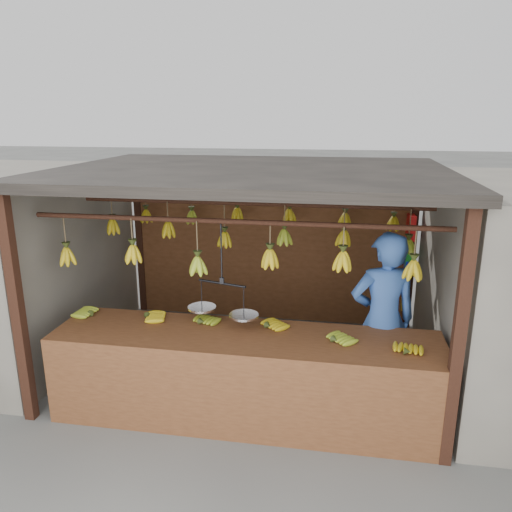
# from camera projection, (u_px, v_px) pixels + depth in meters

# --- Properties ---
(ground) EXTENTS (80.00, 80.00, 0.00)m
(ground) POSITION_uv_depth(u_px,v_px,m) (252.00, 363.00, 6.17)
(ground) COLOR #5B5B57
(stall) EXTENTS (4.30, 3.30, 2.40)m
(stall) POSITION_uv_depth(u_px,v_px,m) (256.00, 201.00, 5.94)
(stall) COLOR black
(stall) RESTS_ON ground
(counter) EXTENTS (3.80, 0.87, 0.96)m
(counter) POSITION_uv_depth(u_px,v_px,m) (242.00, 358.00, 4.78)
(counter) COLOR brown
(counter) RESTS_ON ground
(hanging_bananas) EXTENTS (3.64, 2.25, 0.39)m
(hanging_bananas) POSITION_uv_depth(u_px,v_px,m) (252.00, 236.00, 5.72)
(hanging_bananas) COLOR gold
(hanging_bananas) RESTS_ON ground
(balance_scale) EXTENTS (0.73, 0.40, 0.93)m
(balance_scale) POSITION_uv_depth(u_px,v_px,m) (222.00, 307.00, 4.93)
(balance_scale) COLOR black
(balance_scale) RESTS_ON ground
(vendor) EXTENTS (0.77, 0.60, 1.87)m
(vendor) POSITION_uv_depth(u_px,v_px,m) (383.00, 320.00, 5.10)
(vendor) COLOR #3359A5
(vendor) RESTS_ON ground
(bag_bundles) EXTENTS (0.08, 0.26, 1.33)m
(bag_bundles) POSITION_uv_depth(u_px,v_px,m) (408.00, 262.00, 6.85)
(bag_bundles) COLOR red
(bag_bundles) RESTS_ON ground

